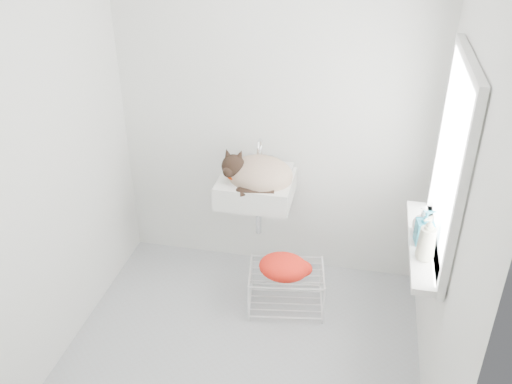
% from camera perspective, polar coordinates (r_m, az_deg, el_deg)
% --- Properties ---
extents(floor, '(2.20, 2.00, 0.02)m').
position_cam_1_polar(floor, '(3.67, -1.44, -15.93)').
color(floor, '#A2A6AA').
rests_on(floor, ground).
extents(back_wall, '(2.20, 0.02, 2.50)m').
position_cam_1_polar(back_wall, '(3.81, 1.78, 8.48)').
color(back_wall, white).
rests_on(back_wall, ground).
extents(right_wall, '(0.02, 2.00, 2.50)m').
position_cam_1_polar(right_wall, '(2.89, 19.96, -0.65)').
color(right_wall, white).
rests_on(right_wall, ground).
extents(left_wall, '(0.02, 2.00, 2.50)m').
position_cam_1_polar(left_wall, '(3.33, -20.52, 3.29)').
color(left_wall, white).
rests_on(left_wall, ground).
extents(window_glass, '(0.01, 0.80, 1.00)m').
position_cam_1_polar(window_glass, '(3.02, 19.63, 2.89)').
color(window_glass, white).
rests_on(window_glass, right_wall).
extents(window_frame, '(0.04, 0.90, 1.10)m').
position_cam_1_polar(window_frame, '(3.02, 19.35, 2.92)').
color(window_frame, white).
rests_on(window_frame, right_wall).
extents(windowsill, '(0.16, 0.88, 0.04)m').
position_cam_1_polar(windowsill, '(3.26, 16.82, -5.14)').
color(windowsill, white).
rests_on(windowsill, right_wall).
extents(sink, '(0.50, 0.44, 0.20)m').
position_cam_1_polar(sink, '(3.76, 0.01, 1.45)').
color(sink, white).
rests_on(sink, back_wall).
extents(faucet, '(0.18, 0.13, 0.18)m').
position_cam_1_polar(faucet, '(3.85, 0.56, 4.52)').
color(faucet, silver).
rests_on(faucet, sink).
extents(cat, '(0.48, 0.40, 0.29)m').
position_cam_1_polar(cat, '(3.72, 0.13, 1.85)').
color(cat, tan).
rests_on(cat, sink).
extents(wire_rack, '(0.55, 0.42, 0.30)m').
position_cam_1_polar(wire_rack, '(3.90, 3.11, -9.82)').
color(wire_rack, white).
rests_on(wire_rack, floor).
extents(towel, '(0.36, 0.27, 0.14)m').
position_cam_1_polar(towel, '(3.74, 2.84, -8.20)').
color(towel, red).
rests_on(towel, wire_rack).
extents(bottle_a, '(0.12, 0.12, 0.22)m').
position_cam_1_polar(bottle_a, '(3.12, 16.84, -6.52)').
color(bottle_a, beige).
rests_on(bottle_a, windowsill).
extents(bottle_b, '(0.11, 0.11, 0.21)m').
position_cam_1_polar(bottle_b, '(3.24, 16.71, -4.99)').
color(bottle_b, teal).
rests_on(bottle_b, windowsill).
extents(bottle_c, '(0.16, 0.16, 0.15)m').
position_cam_1_polar(bottle_c, '(3.33, 16.62, -3.94)').
color(bottle_c, silver).
rests_on(bottle_c, windowsill).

